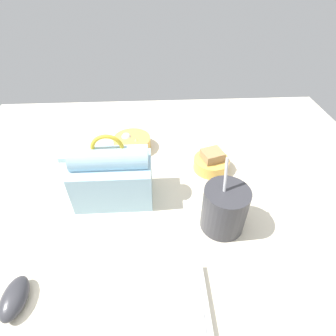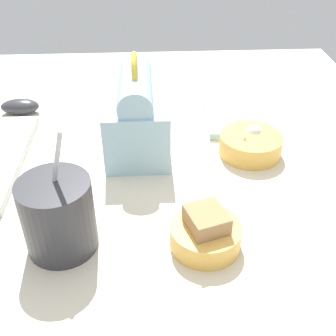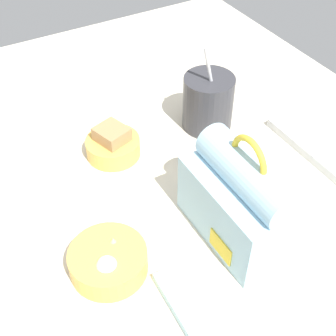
{
  "view_description": "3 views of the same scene",
  "coord_description": "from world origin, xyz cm",
  "px_view_note": "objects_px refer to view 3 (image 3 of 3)",
  "views": [
    {
      "loc": [
        2.1,
        55.76,
        55.58
      ],
      "look_at": [
        -1.05,
        -1.42,
        7.0
      ],
      "focal_mm": 28.0,
      "sensor_mm": 36.0,
      "label": 1
    },
    {
      "loc": [
        -60.66,
        1.87,
        49.44
      ],
      "look_at": [
        -1.05,
        -1.42,
        7.0
      ],
      "focal_mm": 45.0,
      "sensor_mm": 36.0,
      "label": 2
    },
    {
      "loc": [
        52.89,
        -32.09,
        65.46
      ],
      "look_at": [
        -1.05,
        -1.42,
        7.0
      ],
      "focal_mm": 50.0,
      "sensor_mm": 36.0,
      "label": 3
    }
  ],
  "objects_px": {
    "lunch_bag": "(242,200)",
    "bento_bowl_snacks": "(108,260)",
    "soup_cup": "(208,102)",
    "bento_bowl_sandwich": "(113,145)",
    "chopstick_case": "(188,322)"
  },
  "relations": [
    {
      "from": "lunch_bag",
      "to": "bento_bowl_sandwich",
      "type": "height_order",
      "value": "lunch_bag"
    },
    {
      "from": "bento_bowl_snacks",
      "to": "bento_bowl_sandwich",
      "type": "bearing_deg",
      "value": 153.83
    },
    {
      "from": "soup_cup",
      "to": "bento_bowl_snacks",
      "type": "relative_size",
      "value": 1.59
    },
    {
      "from": "soup_cup",
      "to": "chopstick_case",
      "type": "distance_m",
      "value": 0.48
    },
    {
      "from": "bento_bowl_snacks",
      "to": "chopstick_case",
      "type": "height_order",
      "value": "bento_bowl_snacks"
    },
    {
      "from": "lunch_bag",
      "to": "bento_bowl_snacks",
      "type": "relative_size",
      "value": 1.63
    },
    {
      "from": "bento_bowl_sandwich",
      "to": "bento_bowl_snacks",
      "type": "xyz_separation_m",
      "value": [
        0.25,
        -0.12,
        -0.0
      ]
    },
    {
      "from": "bento_bowl_sandwich",
      "to": "chopstick_case",
      "type": "distance_m",
      "value": 0.4
    },
    {
      "from": "lunch_bag",
      "to": "chopstick_case",
      "type": "bearing_deg",
      "value": -56.84
    },
    {
      "from": "lunch_bag",
      "to": "soup_cup",
      "type": "height_order",
      "value": "lunch_bag"
    },
    {
      "from": "soup_cup",
      "to": "bento_bowl_sandwich",
      "type": "height_order",
      "value": "soup_cup"
    },
    {
      "from": "soup_cup",
      "to": "lunch_bag",
      "type": "bearing_deg",
      "value": -22.62
    },
    {
      "from": "soup_cup",
      "to": "chopstick_case",
      "type": "height_order",
      "value": "soup_cup"
    },
    {
      "from": "chopstick_case",
      "to": "lunch_bag",
      "type": "bearing_deg",
      "value": 123.16
    },
    {
      "from": "soup_cup",
      "to": "bento_bowl_sandwich",
      "type": "distance_m",
      "value": 0.22
    }
  ]
}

